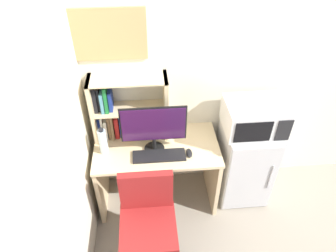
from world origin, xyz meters
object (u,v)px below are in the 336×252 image
(desk_chair, at_px, (148,228))
(monitor, at_px, (154,126))
(mini_fridge, at_px, (244,162))
(microwave, at_px, (255,117))
(water_bottle, at_px, (103,141))
(wall_corkboard, at_px, (96,35))
(hutch_bookshelf, at_px, (120,110))
(keyboard, at_px, (159,156))
(computer_mouse, at_px, (189,153))

(desk_chair, bearing_deg, monitor, 81.05)
(mini_fridge, distance_m, desk_chair, 1.15)
(mini_fridge, xyz_separation_m, microwave, (0.00, 0.00, 0.56))
(water_bottle, relative_size, wall_corkboard, 0.34)
(monitor, height_order, desk_chair, monitor)
(monitor, height_order, wall_corkboard, wall_corkboard)
(hutch_bookshelf, bearing_deg, water_bottle, -123.72)
(water_bottle, distance_m, microwave, 1.32)
(microwave, xyz_separation_m, desk_chair, (-0.96, -0.62, -0.60))
(water_bottle, bearing_deg, monitor, -0.66)
(water_bottle, relative_size, microwave, 0.51)
(keyboard, bearing_deg, mini_fridge, 10.45)
(monitor, height_order, mini_fridge, monitor)
(keyboard, bearing_deg, computer_mouse, 1.56)
(computer_mouse, height_order, microwave, microwave)
(keyboard, height_order, wall_corkboard, wall_corkboard)
(wall_corkboard, bearing_deg, water_bottle, -95.84)
(mini_fridge, bearing_deg, hutch_bookshelf, 171.78)
(desk_chair, relative_size, wall_corkboard, 1.14)
(keyboard, xyz_separation_m, mini_fridge, (0.84, 0.15, -0.31))
(keyboard, bearing_deg, desk_chair, -104.89)
(mini_fridge, xyz_separation_m, wall_corkboard, (-1.28, 0.26, 1.23))
(desk_chair, bearing_deg, keyboard, 75.11)
(hutch_bookshelf, relative_size, monitor, 1.20)
(monitor, bearing_deg, microwave, 4.21)
(mini_fridge, height_order, microwave, microwave)
(hutch_bookshelf, bearing_deg, mini_fridge, -8.22)
(water_bottle, distance_m, mini_fridge, 1.38)
(water_bottle, height_order, desk_chair, water_bottle)
(hutch_bookshelf, distance_m, monitor, 0.37)
(computer_mouse, distance_m, microwave, 0.64)
(computer_mouse, height_order, mini_fridge, mini_fridge)
(computer_mouse, bearing_deg, water_bottle, 172.88)
(monitor, xyz_separation_m, microwave, (0.88, 0.06, -0.01))
(keyboard, bearing_deg, monitor, 110.90)
(monitor, distance_m, water_bottle, 0.46)
(wall_corkboard, bearing_deg, microwave, -11.42)
(desk_chair, bearing_deg, mini_fridge, 32.72)
(hutch_bookshelf, bearing_deg, computer_mouse, -28.50)
(microwave, bearing_deg, wall_corkboard, 168.58)
(keyboard, height_order, microwave, microwave)
(computer_mouse, height_order, wall_corkboard, wall_corkboard)
(computer_mouse, bearing_deg, hutch_bookshelf, 151.50)
(keyboard, distance_m, computer_mouse, 0.26)
(microwave, xyz_separation_m, wall_corkboard, (-1.28, 0.26, 0.67))
(hutch_bookshelf, height_order, water_bottle, hutch_bookshelf)
(keyboard, height_order, computer_mouse, computer_mouse)
(computer_mouse, bearing_deg, microwave, 14.60)
(computer_mouse, relative_size, desk_chair, 0.12)
(wall_corkboard, bearing_deg, desk_chair, -70.38)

